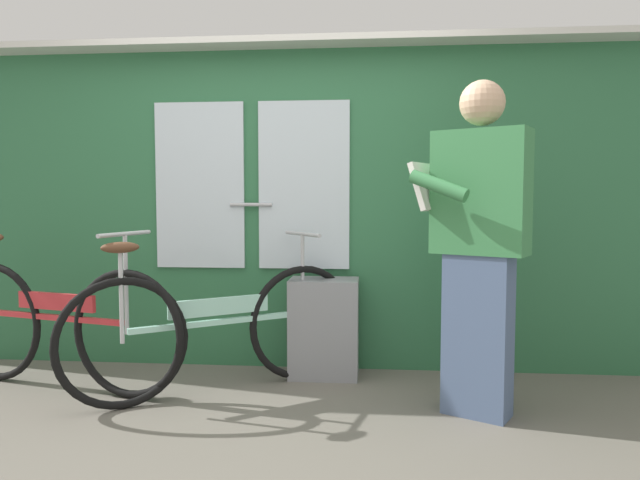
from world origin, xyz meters
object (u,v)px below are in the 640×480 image
(bicycle_near_door, at_px, (56,324))
(bicycle_leaning_behind, at_px, (218,328))
(passenger_reading_newspaper, at_px, (478,241))
(trash_bin_by_wall, at_px, (324,328))

(bicycle_near_door, xyz_separation_m, bicycle_leaning_behind, (0.98, 0.01, -0.01))
(bicycle_leaning_behind, height_order, passenger_reading_newspaper, passenger_reading_newspaper)
(bicycle_near_door, height_order, passenger_reading_newspaper, passenger_reading_newspaper)
(bicycle_near_door, height_order, bicycle_leaning_behind, bicycle_near_door)
(passenger_reading_newspaper, bearing_deg, trash_bin_by_wall, -6.40)
(bicycle_leaning_behind, bearing_deg, passenger_reading_newspaper, -43.08)
(passenger_reading_newspaper, bearing_deg, bicycle_near_door, 23.72)
(trash_bin_by_wall, bearing_deg, bicycle_leaning_behind, -147.43)
(bicycle_near_door, distance_m, bicycle_leaning_behind, 0.98)
(trash_bin_by_wall, bearing_deg, bicycle_near_door, -166.08)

